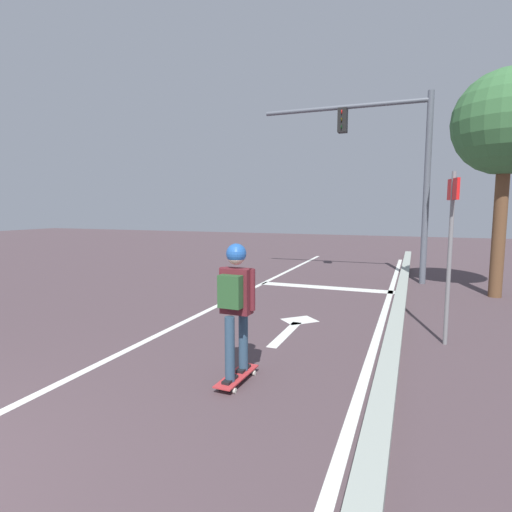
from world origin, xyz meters
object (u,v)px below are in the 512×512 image
object	(u,v)px
skater	(236,295)
traffic_signal_mast	(387,153)
roadside_tree	(507,124)
street_sign_post	(451,234)
skateboard	(237,376)

from	to	relation	value
skater	traffic_signal_mast	bearing A→B (deg)	81.91
roadside_tree	skater	bearing A→B (deg)	-119.58
skater	street_sign_post	size ratio (longest dim) A/B	0.61
traffic_signal_mast	skateboard	bearing A→B (deg)	-98.10
skater	roadside_tree	bearing A→B (deg)	60.42
street_sign_post	roadside_tree	distance (m)	4.68
street_sign_post	roadside_tree	size ratio (longest dim) A/B	0.51
traffic_signal_mast	roadside_tree	bearing A→B (deg)	-24.90
skater	street_sign_post	xyz separation A→B (m)	(2.32, 2.35, 0.60)
skateboard	traffic_signal_mast	xyz separation A→B (m)	(1.06, 7.45, 3.37)
skateboard	skater	size ratio (longest dim) A/B	0.51
skateboard	traffic_signal_mast	size ratio (longest dim) A/B	0.16
skater	skateboard	bearing A→B (deg)	87.39
skateboard	skater	bearing A→B (deg)	-92.61
skateboard	street_sign_post	xyz separation A→B (m)	(2.32, 2.33, 1.55)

